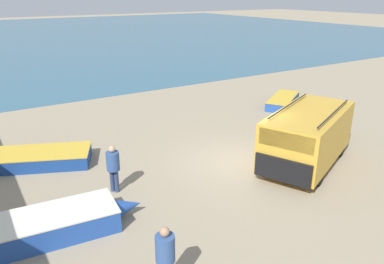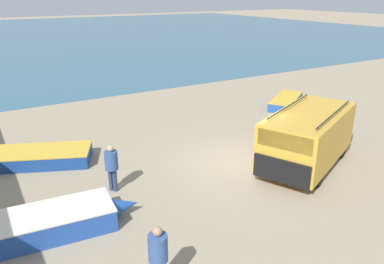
{
  "view_description": "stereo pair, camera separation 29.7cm",
  "coord_description": "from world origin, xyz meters",
  "views": [
    {
      "loc": [
        -8.61,
        -10.33,
        6.28
      ],
      "look_at": [
        -1.16,
        1.57,
        1.0
      ],
      "focal_mm": 35.0,
      "sensor_mm": 36.0,
      "label": 1
    },
    {
      "loc": [
        -8.36,
        -10.48,
        6.28
      ],
      "look_at": [
        -1.16,
        1.57,
        1.0
      ],
      "focal_mm": 35.0,
      "sensor_mm": 36.0,
      "label": 2
    }
  ],
  "objects": [
    {
      "name": "fisherman_1",
      "position": [
        -4.93,
        0.41,
        0.98
      ],
      "size": [
        0.43,
        0.43,
        1.64
      ],
      "rotation": [
        0.0,
        0.0,
        3.78
      ],
      "color": "navy",
      "rests_on": "ground_plane"
    },
    {
      "name": "ground_plane",
      "position": [
        0.0,
        0.0,
        0.0
      ],
      "size": [
        200.0,
        200.0,
        0.0
      ],
      "primitive_type": "plane",
      "color": "gray"
    },
    {
      "name": "parked_van",
      "position": [
        2.12,
        -1.45,
        1.17
      ],
      "size": [
        5.31,
        3.9,
        2.24
      ],
      "rotation": [
        0.0,
        0.0,
        3.56
      ],
      "color": "gold",
      "rests_on": "ground_plane"
    },
    {
      "name": "fisherman_2",
      "position": [
        5.47,
        -0.28,
        1.07
      ],
      "size": [
        0.47,
        0.47,
        1.8
      ],
      "rotation": [
        0.0,
        0.0,
        2.72
      ],
      "color": "#5B564C",
      "rests_on": "ground_plane"
    },
    {
      "name": "fishing_rowboat_1",
      "position": [
        -6.66,
        3.93,
        0.27
      ],
      "size": [
        4.47,
        2.96,
        0.54
      ],
      "rotation": [
        0.0,
        0.0,
        2.74
      ],
      "color": "navy",
      "rests_on": "ground_plane"
    },
    {
      "name": "fishing_rowboat_0",
      "position": [
        7.27,
        4.86,
        0.26
      ],
      "size": [
        3.99,
        2.94,
        0.52
      ],
      "rotation": [
        0.0,
        0.0,
        0.56
      ],
      "color": "#234CA3",
      "rests_on": "ground_plane"
    },
    {
      "name": "fisherman_0",
      "position": [
        -5.58,
        -4.4,
        0.98
      ],
      "size": [
        0.43,
        0.43,
        1.64
      ],
      "rotation": [
        0.0,
        0.0,
        1.05
      ],
      "color": "navy",
      "rests_on": "ground_plane"
    },
    {
      "name": "sea_water",
      "position": [
        0.0,
        52.0,
        0.0
      ],
      "size": [
        120.0,
        80.0,
        0.01
      ],
      "primitive_type": "cube",
      "color": "#33607A",
      "rests_on": "ground_plane"
    },
    {
      "name": "fishing_rowboat_2",
      "position": [
        -7.23,
        -0.98,
        0.33
      ],
      "size": [
        4.63,
        1.81,
        0.67
      ],
      "rotation": [
        0.0,
        0.0,
        6.19
      ],
      "color": "#234CA3",
      "rests_on": "ground_plane"
    }
  ]
}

